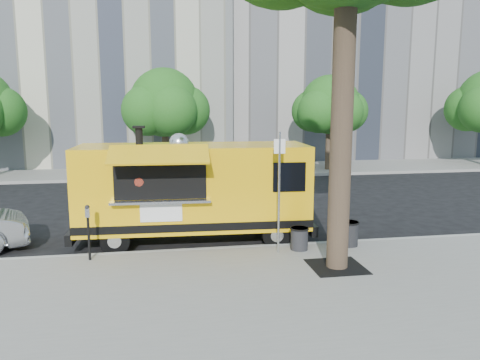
{
  "coord_description": "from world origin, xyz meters",
  "views": [
    {
      "loc": [
        -1.28,
        -12.44,
        3.83
      ],
      "look_at": [
        0.85,
        0.0,
        1.75
      ],
      "focal_mm": 35.0,
      "sensor_mm": 36.0,
      "label": 1
    }
  ],
  "objects_px": {
    "far_tree_b": "(164,103)",
    "parking_meter": "(88,226)",
    "far_tree_c": "(330,105)",
    "food_truck": "(193,189)",
    "trash_bin_right": "(349,233)",
    "trash_bin_left": "(299,238)",
    "sign_post": "(279,185)"
  },
  "relations": [
    {
      "from": "food_truck",
      "to": "trash_bin_left",
      "type": "distance_m",
      "value": 3.2
    },
    {
      "from": "far_tree_c",
      "to": "food_truck",
      "type": "relative_size",
      "value": 0.79
    },
    {
      "from": "food_truck",
      "to": "trash_bin_left",
      "type": "height_order",
      "value": "food_truck"
    },
    {
      "from": "far_tree_b",
      "to": "parking_meter",
      "type": "xyz_separation_m",
      "value": [
        -2.0,
        -14.05,
        -2.85
      ]
    },
    {
      "from": "far_tree_b",
      "to": "trash_bin_right",
      "type": "xyz_separation_m",
      "value": [
        4.5,
        -14.0,
        -3.34
      ]
    },
    {
      "from": "sign_post",
      "to": "trash_bin_right",
      "type": "height_order",
      "value": "sign_post"
    },
    {
      "from": "sign_post",
      "to": "parking_meter",
      "type": "xyz_separation_m",
      "value": [
        -4.55,
        0.2,
        -0.87
      ]
    },
    {
      "from": "far_tree_c",
      "to": "sign_post",
      "type": "height_order",
      "value": "far_tree_c"
    },
    {
      "from": "far_tree_c",
      "to": "food_truck",
      "type": "xyz_separation_m",
      "value": [
        -8.44,
        -12.23,
        -2.21
      ]
    },
    {
      "from": "far_tree_b",
      "to": "far_tree_c",
      "type": "bearing_deg",
      "value": -1.91
    },
    {
      "from": "parking_meter",
      "to": "food_truck",
      "type": "bearing_deg",
      "value": 30.7
    },
    {
      "from": "far_tree_b",
      "to": "parking_meter",
      "type": "bearing_deg",
      "value": -98.1
    },
    {
      "from": "far_tree_b",
      "to": "sign_post",
      "type": "height_order",
      "value": "far_tree_b"
    },
    {
      "from": "far_tree_c",
      "to": "trash_bin_right",
      "type": "relative_size",
      "value": 8.2
    },
    {
      "from": "far_tree_c",
      "to": "sign_post",
      "type": "relative_size",
      "value": 1.74
    },
    {
      "from": "trash_bin_left",
      "to": "far_tree_c",
      "type": "bearing_deg",
      "value": 66.99
    },
    {
      "from": "sign_post",
      "to": "far_tree_b",
      "type": "bearing_deg",
      "value": 100.15
    },
    {
      "from": "trash_bin_left",
      "to": "food_truck",
      "type": "bearing_deg",
      "value": 148.18
    },
    {
      "from": "food_truck",
      "to": "far_tree_b",
      "type": "bearing_deg",
      "value": 94.94
    },
    {
      "from": "trash_bin_left",
      "to": "trash_bin_right",
      "type": "xyz_separation_m",
      "value": [
        1.37,
        0.12,
        0.03
      ]
    },
    {
      "from": "far_tree_b",
      "to": "sign_post",
      "type": "xyz_separation_m",
      "value": [
        2.55,
        -14.25,
        -1.98
      ]
    },
    {
      "from": "food_truck",
      "to": "far_tree_c",
      "type": "bearing_deg",
      "value": 57.76
    },
    {
      "from": "food_truck",
      "to": "trash_bin_right",
      "type": "height_order",
      "value": "food_truck"
    },
    {
      "from": "far_tree_b",
      "to": "trash_bin_right",
      "type": "relative_size",
      "value": 8.65
    },
    {
      "from": "sign_post",
      "to": "parking_meter",
      "type": "relative_size",
      "value": 2.25
    },
    {
      "from": "parking_meter",
      "to": "trash_bin_left",
      "type": "relative_size",
      "value": 2.34
    },
    {
      "from": "parking_meter",
      "to": "food_truck",
      "type": "xyz_separation_m",
      "value": [
        2.56,
        1.52,
        0.53
      ]
    },
    {
      "from": "trash_bin_left",
      "to": "trash_bin_right",
      "type": "relative_size",
      "value": 0.9
    },
    {
      "from": "sign_post",
      "to": "parking_meter",
      "type": "height_order",
      "value": "sign_post"
    },
    {
      "from": "trash_bin_left",
      "to": "trash_bin_right",
      "type": "distance_m",
      "value": 1.37
    },
    {
      "from": "far_tree_b",
      "to": "far_tree_c",
      "type": "height_order",
      "value": "far_tree_b"
    },
    {
      "from": "far_tree_b",
      "to": "trash_bin_right",
      "type": "bearing_deg",
      "value": -72.18
    }
  ]
}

